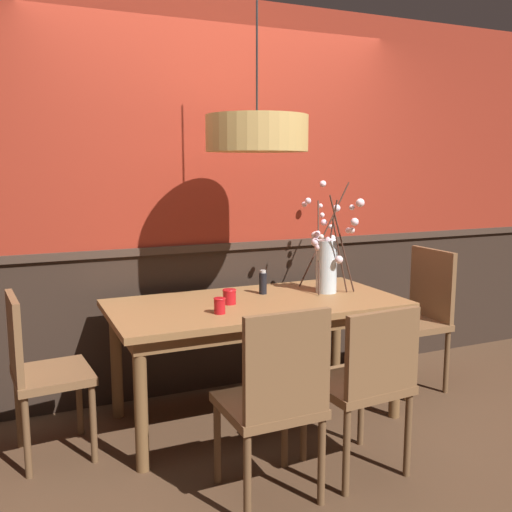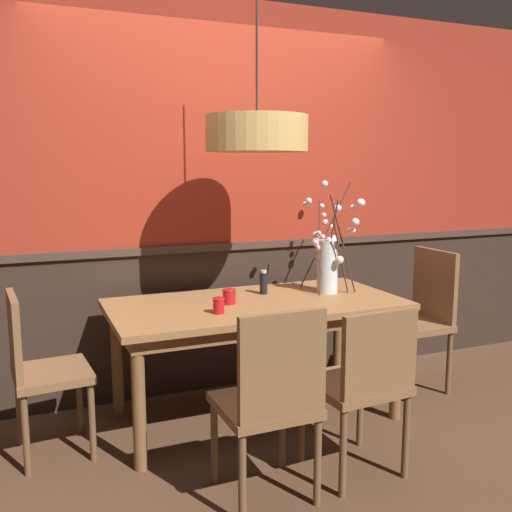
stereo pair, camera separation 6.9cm
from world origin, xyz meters
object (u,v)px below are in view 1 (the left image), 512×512
Objects in this scene: chair_far_side_right at (247,302)px; chair_head_east_end at (419,311)px; condiment_bottle at (263,283)px; chair_head_west_end at (38,366)px; chair_near_side_right at (365,379)px; vase_with_blossoms at (327,260)px; candle_holder_nearer_edge at (229,296)px; dining_table at (256,314)px; chair_far_side_left at (179,309)px; pendant_lamp at (257,134)px; candle_holder_nearer_center at (220,306)px; chair_near_side_left at (275,396)px.

chair_far_side_right is 1.29m from chair_head_east_end.
chair_head_east_end is at bearing -7.52° from condiment_bottle.
chair_head_west_end is 1.71m from chair_near_side_right.
chair_near_side_right is 1.04m from vase_with_blossoms.
chair_near_side_right is at bearing -84.13° from condiment_bottle.
chair_head_east_end reaches higher than chair_head_west_end.
vase_with_blossoms reaches higher than candle_holder_nearer_edge.
chair_far_side_left is at bearing 106.07° from dining_table.
chair_far_side_right is at bearing 61.00° from candle_holder_nearer_edge.
pendant_lamp is at bearing -2.31° from chair_head_west_end.
chair_far_side_right is at bearing 70.69° from pendant_lamp.
pendant_lamp reaches higher than chair_far_side_right.
dining_table is 0.22m from candle_holder_nearer_edge.
vase_with_blossoms is (0.22, -0.82, 0.44)m from chair_far_side_right.
candle_holder_nearer_center is at bearing -93.14° from chair_far_side_left.
pendant_lamp reaches higher than vase_with_blossoms.
chair_near_side_left is 10.55× the size of candle_holder_nearer_edge.
chair_head_west_end is 1.12m from candle_holder_nearer_edge.
condiment_bottle reaches higher than chair_near_side_right.
chair_near_side_right reaches higher than candle_holder_nearer_center.
chair_head_east_end is 1.37× the size of vase_with_blossoms.
chair_head_west_end reaches higher than condiment_bottle.
chair_head_west_end is 0.96× the size of chair_far_side_left.
chair_far_side_right reaches higher than candle_holder_nearer_edge.
candle_holder_nearer_edge is (-0.40, 0.85, 0.28)m from chair_near_side_right.
chair_far_side_left reaches higher than candle_holder_nearer_edge.
chair_head_east_end is 1.47m from candle_holder_nearer_edge.
condiment_bottle is (-0.10, 1.01, 0.31)m from chair_near_side_right.
dining_table is 1.97× the size of chair_far_side_right.
dining_table is 1.27m from chair_head_west_end.
condiment_bottle is (0.12, 0.17, 0.16)m from dining_table.
pendant_lamp is (-1.29, -0.07, 1.20)m from chair_head_east_end.
chair_far_side_left is 0.84m from condiment_bottle.
chair_near_side_left reaches higher than dining_table.
chair_far_side_right is at bearing 70.62° from dining_table.
chair_head_west_end reaches higher than dining_table.
vase_with_blossoms reaches higher than chair_far_side_left.
chair_far_side_right is 1.85m from chair_near_side_left.
pendant_lamp is at bearing -122.45° from condiment_bottle.
chair_head_east_end reaches higher than chair_far_side_left.
pendant_lamp is (-0.14, -0.22, 0.93)m from condiment_bottle.
chair_near_side_right is 0.89m from candle_holder_nearer_center.
dining_table is at bearing 105.08° from chair_near_side_right.
chair_far_side_left is (1.02, 0.86, 0.01)m from chair_head_west_end.
candle_holder_nearer_edge reaches higher than dining_table.
chair_far_side_left reaches higher than candle_holder_nearer_center.
candle_holder_nearer_edge is at bearing -179.52° from chair_head_east_end.
chair_far_side_right is 1.72m from chair_near_side_right.
chair_near_side_right reaches higher than dining_table.
dining_table is 0.91m from chair_far_side_left.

